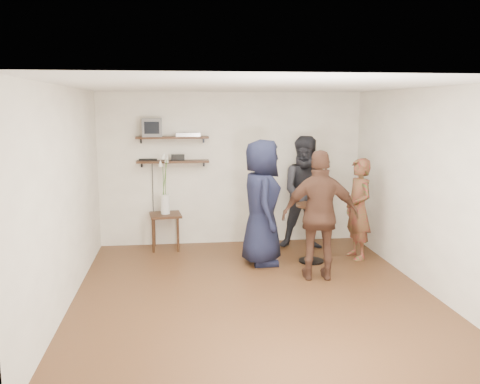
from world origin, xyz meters
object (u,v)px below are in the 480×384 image
Objects in this scene: side_table at (166,220)px; person_brown at (320,216)px; drinks_table at (312,225)px; person_navy at (262,202)px; person_plaid at (358,209)px; person_dark at (307,193)px; crt_monitor at (152,127)px; radio at (178,157)px; dvd_deck at (188,135)px.

person_brown is (2.13, -1.77, 0.39)m from side_table.
person_navy reaches higher than drinks_table.
person_dark reaches higher than person_plaid.
person_plaid is 1.55m from person_navy.
side_table is 1.81m from person_navy.
person_brown is at bearing -40.09° from crt_monitor.
radio is at bearing 0.00° from crt_monitor.
person_dark is (2.53, -0.41, -1.08)m from crt_monitor.
crt_monitor is 2.27m from person_navy.
person_dark is 1.55m from person_brown.
person_navy is at bearing 178.04° from drinks_table.
person_brown is at bearing -45.66° from radio.
crt_monitor is at bearing -116.80° from person_plaid.
radio is 0.37× the size of side_table.
drinks_table is (2.41, -1.18, -1.44)m from crt_monitor.
radio is at bearing 37.88° from side_table.
person_dark is (-0.65, 0.65, 0.15)m from person_plaid.
crt_monitor is 0.35× the size of drinks_table.
drinks_table is at bearing -24.29° from side_table.
dvd_deck is 0.22× the size of person_brown.
person_plaid reaches higher than side_table.
person_navy is 1.04m from person_brown.
side_table is at bearing -32.51° from person_brown.
dvd_deck is 3.02m from person_plaid.
dvd_deck is at bearing 0.00° from radio.
person_plaid is 0.84× the size of person_navy.
dvd_deck is 1.46m from side_table.
person_navy reaches higher than person_dark.
dvd_deck is at bearing 44.37° from person_navy.
crt_monitor is 0.60m from dvd_deck.
dvd_deck reaches higher than person_dark.
dvd_deck is 2.54m from drinks_table.
radio is at bearing 48.75° from person_navy.
side_table is 0.66× the size of drinks_table.
drinks_table is 0.85m from person_navy.
side_table is 0.32× the size of person_navy.
person_navy is at bearing -131.54° from person_dark.
person_dark is (1.95, -0.41, -0.96)m from dvd_deck.
radio is 0.12× the size of person_navy.
dvd_deck is 1.82× the size of radio.
person_plaid is 0.93m from person_dark.
crt_monitor is 2.78m from person_dark.
drinks_table is at bearing -26.07° from crt_monitor.
drinks_table is (1.83, -1.18, -1.32)m from dvd_deck.
person_navy is (-1.54, -0.08, 0.15)m from person_plaid.
dvd_deck is 0.44× the size of drinks_table.
side_table is 2.44m from drinks_table.
side_table is 2.40m from person_dark.
person_dark is at bearing -9.31° from crt_monitor.
dvd_deck is at bearing 0.00° from crt_monitor.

